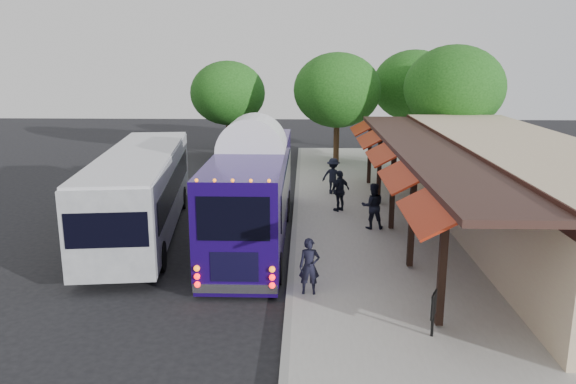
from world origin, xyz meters
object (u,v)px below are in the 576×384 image
(ped_b, at_px, (373,206))
(sign_board, at_px, (433,307))
(ped_a, at_px, (309,266))
(ped_c, at_px, (340,191))
(coach_bus, at_px, (253,187))
(city_bus, at_px, (141,189))
(ped_d, at_px, (333,176))

(ped_b, height_order, sign_board, ped_b)
(ped_b, bearing_deg, sign_board, 90.61)
(ped_a, xyz_separation_m, sign_board, (2.91, -2.41, -0.05))
(ped_a, distance_m, ped_c, 8.89)
(coach_bus, relative_size, ped_c, 6.45)
(city_bus, height_order, sign_board, city_bus)
(coach_bus, height_order, ped_a, coach_bus)
(ped_b, bearing_deg, ped_a, 66.17)
(coach_bus, xyz_separation_m, ped_d, (3.27, 6.63, -0.94))
(ped_a, xyz_separation_m, ped_b, (2.47, 6.27, 0.10))
(ped_a, distance_m, ped_b, 6.74)
(city_bus, height_order, ped_c, city_bus)
(ped_a, relative_size, sign_board, 1.45)
(ped_b, distance_m, ped_d, 5.83)
(ped_b, bearing_deg, coach_bus, 9.32)
(ped_d, distance_m, sign_board, 14.47)
(ped_d, bearing_deg, sign_board, 118.47)
(ped_c, distance_m, sign_board, 11.30)
(ped_a, distance_m, ped_d, 12.02)
(city_bus, distance_m, ped_b, 8.90)
(coach_bus, bearing_deg, ped_d, 63.83)
(city_bus, bearing_deg, ped_d, 31.63)
(coach_bus, bearing_deg, sign_board, -57.26)
(city_bus, xyz_separation_m, ped_b, (8.86, 0.42, -0.70))
(coach_bus, relative_size, ped_d, 6.60)
(city_bus, xyz_separation_m, sign_board, (9.30, -8.26, -0.85))
(ped_a, relative_size, ped_c, 0.90)
(coach_bus, bearing_deg, ped_c, 45.36)
(city_bus, height_order, ped_b, city_bus)
(coach_bus, xyz_separation_m, ped_c, (3.41, 3.44, -0.92))
(ped_d, bearing_deg, ped_a, 105.93)
(coach_bus, distance_m, ped_a, 5.81)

